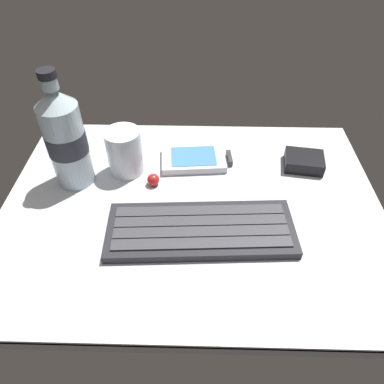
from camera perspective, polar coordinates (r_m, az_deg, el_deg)
ground_plane at (r=61.13cm, az=-0.01°, el=-2.86°), size 64.00×48.00×2.80cm
keyboard at (r=55.87cm, az=1.40°, el=-5.97°), size 29.53×12.50×1.70cm
handheld_device at (r=68.66cm, az=0.79°, el=5.25°), size 13.24×8.60×1.50cm
juice_cup at (r=65.98cm, az=-10.63°, el=6.07°), size 6.40×6.40×8.50cm
water_bottle at (r=63.33cm, az=-19.49°, el=8.08°), size 6.73×6.73×20.80cm
charger_block at (r=70.56cm, az=17.38°, el=4.67°), size 7.75×6.57×2.40cm
trackball_mouse at (r=63.93cm, az=-6.18°, el=1.96°), size 2.20×2.20×2.20cm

